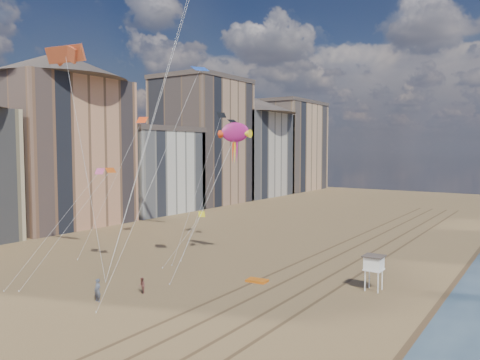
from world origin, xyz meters
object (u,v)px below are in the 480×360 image
lifeguard_stand (374,263)px  kite_flyer_b (142,286)px  kite_flyer_a (98,290)px  show_kite (235,133)px  grounded_kite (257,281)px

lifeguard_stand → kite_flyer_b: (-16.56, -12.28, -1.73)m
kite_flyer_a → kite_flyer_b: kite_flyer_a is taller
show_kite → lifeguard_stand: bearing=-3.1°
lifeguard_stand → show_kite: (-15.69, 0.85, 11.96)m
grounded_kite → kite_flyer_b: bearing=-133.1°
grounded_kite → lifeguard_stand: bearing=12.7°
grounded_kite → show_kite: bearing=135.3°
show_kite → kite_flyer_a: show_kite is taller
lifeguard_stand → kite_flyer_b: lifeguard_stand is taller
kite_flyer_b → grounded_kite: bearing=91.0°
kite_flyer_a → lifeguard_stand: bearing=42.7°
lifeguard_stand → kite_flyer_a: lifeguard_stand is taller
lifeguard_stand → kite_flyer_b: size_ratio=2.22×
grounded_kite → kite_flyer_a: (-7.95, -12.32, 0.85)m
show_kite → kite_flyer_b: bearing=-93.8°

